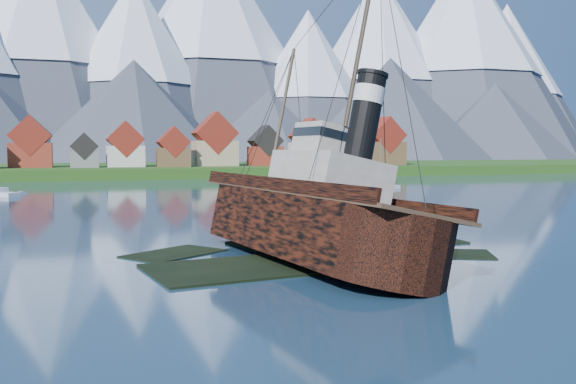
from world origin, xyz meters
name	(u,v)px	position (x,y,z in m)	size (l,w,h in m)	color
ground	(299,260)	(0.00, 0.00, 0.00)	(1400.00, 1400.00, 0.00)	#1B364E
shoal	(310,259)	(1.78, 2.15, -0.35)	(31.71, 21.24, 1.14)	black
shore_bank	(128,174)	(0.00, 170.00, 0.00)	(600.00, 80.00, 3.20)	#1D4213
seawall	(139,180)	(0.00, 132.00, 0.00)	(600.00, 2.50, 2.00)	#3F3D38
town	(14,147)	(-33.12, 152.18, 8.99)	(250.96, 16.69, 17.30)	maroon
mountains	(93,44)	(-0.79, 481.26, 89.34)	(965.00, 340.00, 205.00)	#2D333D
tugboat_wreck	(296,216)	(0.40, 1.85, 3.34)	(7.84, 33.77, 26.76)	black
sailboat_d	(303,187)	(31.05, 85.04, 0.29)	(3.52, 9.51, 12.67)	silver
sailboat_e	(380,186)	(48.06, 81.45, 0.25)	(5.38, 10.18, 11.48)	silver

